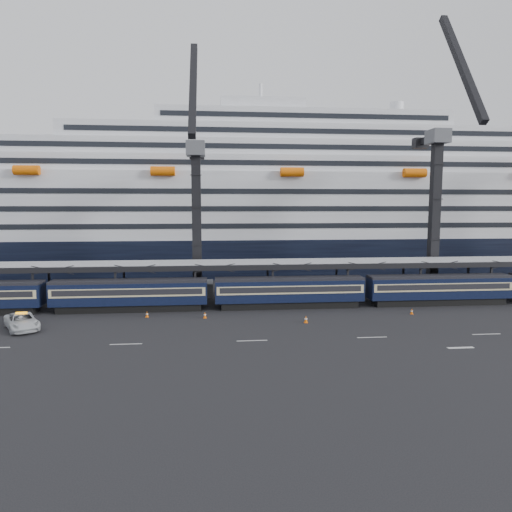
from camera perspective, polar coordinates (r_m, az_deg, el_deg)
The scene contains 13 objects.
ground at distance 51.78m, azimuth 14.91°, elevation -8.49°, with size 260.00×260.00×0.00m, color black.
lane_markings at distance 50.71m, azimuth 25.80°, elevation -9.23°, with size 111.00×4.27×0.02m.
train at distance 59.37m, azimuth 7.39°, elevation -4.26°, with size 133.05×3.00×4.05m.
canopy at distance 63.88m, azimuth 10.71°, elevation -0.80°, with size 130.00×6.25×5.53m.
cruise_ship at distance 94.36m, azimuth 4.78°, elevation 5.88°, with size 214.09×28.84×34.00m.
crane_dark_near at distance 65.55m, azimuth -7.45°, elevation 5.29°, with size 4.50×17.75×35.08m.
crane_dark_mid at distance 72.27m, azimuth 21.62°, elevation 6.13°, with size 4.50×18.24×39.64m.
pickup_truck at distance 54.67m, azimuth -27.23°, elevation -7.29°, with size 2.81×6.10×1.69m, color silver.
traffic_cone_a at distance 57.54m, azimuth -26.82°, elevation -7.05°, with size 0.43×0.43×0.85m.
traffic_cone_b at distance 55.46m, azimuth -13.47°, elevation -7.08°, with size 0.37×0.37×0.73m.
traffic_cone_c at distance 53.84m, azimuth -6.40°, elevation -7.33°, with size 0.38×0.38×0.77m.
traffic_cone_d at distance 51.77m, azimuth 6.26°, elevation -7.84°, with size 0.42×0.42×0.84m.
traffic_cone_e at distance 58.54m, azimuth 18.90°, elevation -6.55°, with size 0.36×0.36×0.71m.
Camera 1 is at (-17.63, -46.90, 13.08)m, focal length 32.00 mm.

